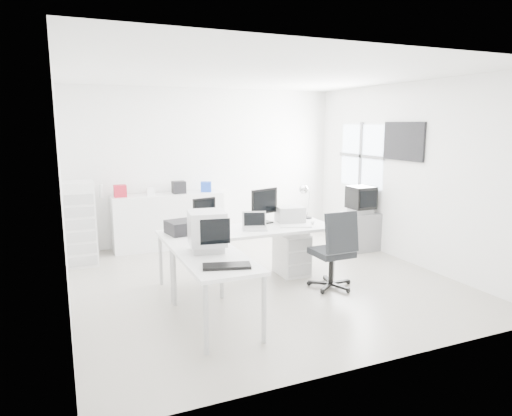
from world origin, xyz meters
name	(u,v)px	position (x,y,z in m)	size (l,w,h in m)	color
floor	(262,280)	(0.00, 0.00, 0.00)	(5.00, 5.00, 0.01)	beige
ceiling	(262,74)	(0.00, 0.00, 2.80)	(5.00, 5.00, 0.01)	white
back_wall	(207,166)	(0.00, 2.50, 1.40)	(5.00, 0.02, 2.80)	white
left_wall	(62,192)	(-2.50, 0.00, 1.40)	(0.02, 5.00, 2.80)	white
right_wall	(408,174)	(2.50, 0.00, 1.40)	(0.02, 5.00, 2.80)	white
window	(361,156)	(2.48, 1.20, 1.60)	(0.02, 1.20, 1.10)	white
wall_picture	(404,141)	(2.47, 0.10, 1.90)	(0.04, 0.90, 0.60)	black
main_desk	(249,255)	(-0.18, 0.04, 0.38)	(2.40, 0.80, 0.75)	silver
side_desk	(215,290)	(-1.03, -1.06, 0.38)	(0.70, 1.40, 0.75)	silver
drawer_pedestal	(292,254)	(0.52, 0.09, 0.30)	(0.40, 0.50, 0.60)	silver
inkjet_printer	(186,227)	(-1.03, 0.14, 0.84)	(0.48, 0.37, 0.17)	black
lcd_monitor_small	(204,214)	(-0.73, 0.29, 0.96)	(0.34, 0.19, 0.42)	black
lcd_monitor_large	(264,206)	(0.17, 0.29, 1.00)	(0.48, 0.19, 0.50)	black
laptop	(255,222)	(-0.13, -0.06, 0.86)	(0.32, 0.33, 0.21)	#B7B7BA
white_keyboard	(296,226)	(0.47, -0.11, 0.76)	(0.44, 0.14, 0.02)	silver
white_mouse	(313,223)	(0.77, -0.06, 0.78)	(0.05, 0.05, 0.05)	silver
laser_printer	(290,214)	(0.57, 0.26, 0.86)	(0.39, 0.33, 0.22)	#ADADAD
desk_lamp	(308,202)	(0.92, 0.34, 1.01)	(0.17, 0.17, 0.51)	silver
crt_monitor	(207,232)	(-1.03, -0.81, 0.97)	(0.38, 0.38, 0.44)	#B7B7BA
black_keyboard	(227,266)	(-1.03, -1.46, 0.77)	(0.48, 0.19, 0.03)	black
office_chair	(332,249)	(0.74, -0.63, 0.54)	(0.62, 0.62, 1.08)	#222427
tv_cabinet	(360,231)	(2.22, 0.79, 0.33)	(0.60, 0.49, 0.65)	slate
crt_tv	(361,200)	(2.22, 0.79, 0.88)	(0.50, 0.48, 0.45)	black
sideboard	(169,221)	(-0.81, 2.24, 0.48)	(1.92, 0.48, 0.96)	silver
clutter_box_a	(120,191)	(-1.61, 2.24, 1.06)	(0.20, 0.18, 0.20)	#AC182A
clutter_box_b	(150,192)	(-1.11, 2.24, 1.02)	(0.12, 0.11, 0.12)	silver
clutter_box_c	(179,187)	(-0.61, 2.24, 1.07)	(0.22, 0.20, 0.22)	black
clutter_box_d	(206,187)	(-0.11, 2.24, 1.05)	(0.18, 0.16, 0.18)	#1940B3
clutter_bottle	(101,191)	(-1.91, 2.28, 1.07)	(0.07, 0.07, 0.22)	silver
filing_cabinet	(80,223)	(-2.28, 1.79, 0.65)	(0.46, 0.54, 1.30)	silver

